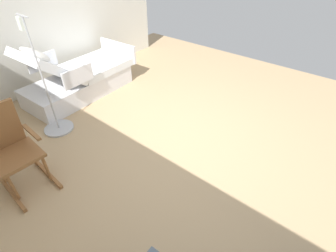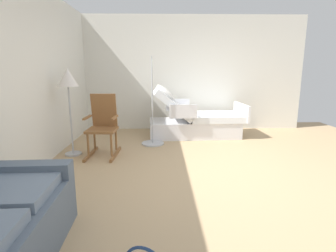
% 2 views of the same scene
% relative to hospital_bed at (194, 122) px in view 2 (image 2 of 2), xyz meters
% --- Properties ---
extents(ground_plane, '(7.39, 7.39, 0.00)m').
position_rel_hospital_bed_xyz_m(ground_plane, '(-2.23, -0.02, -0.32)').
color(ground_plane, tan).
extents(back_wall, '(6.11, 0.10, 2.70)m').
position_rel_hospital_bed_xyz_m(back_wall, '(-2.23, 2.59, 1.03)').
color(back_wall, silver).
rests_on(back_wall, ground).
extents(side_wall, '(0.10, 5.33, 2.70)m').
position_rel_hospital_bed_xyz_m(side_wall, '(0.78, -0.02, 1.03)').
color(side_wall, silver).
rests_on(side_wall, ground).
extents(hospital_bed, '(1.09, 2.11, 1.18)m').
position_rel_hospital_bed_xyz_m(hospital_bed, '(0.00, 0.00, 0.00)').
color(hospital_bed, silver).
rests_on(hospital_bed, ground).
extents(rocking_chair, '(0.78, 0.52, 1.05)m').
position_rel_hospital_bed_xyz_m(rocking_chair, '(-1.29, 1.73, 0.19)').
color(rocking_chair, brown).
rests_on(rocking_chair, ground).
extents(floor_lamp, '(0.34, 0.34, 1.48)m').
position_rel_hospital_bed_xyz_m(floor_lamp, '(-1.30, 2.27, 0.91)').
color(floor_lamp, '#B2B5BA').
rests_on(floor_lamp, ground).
extents(iv_pole, '(0.44, 0.44, 1.69)m').
position_rel_hospital_bed_xyz_m(iv_pole, '(-0.67, 0.90, -0.07)').
color(iv_pole, '#B2B5BA').
rests_on(iv_pole, ground).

